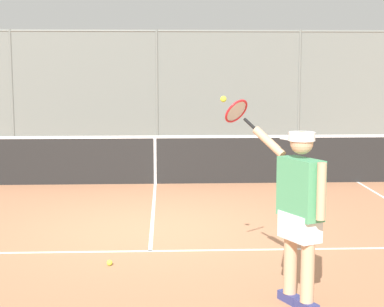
{
  "coord_description": "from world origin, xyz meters",
  "views": [
    {
      "loc": [
        -0.19,
        8.68,
        2.29
      ],
      "look_at": [
        -0.59,
        -0.31,
        1.05
      ],
      "focal_mm": 58.58,
      "sensor_mm": 36.0,
      "label": 1
    }
  ],
  "objects": [
    {
      "name": "ground_plane",
      "position": [
        0.0,
        0.0,
        0.0
      ],
      "size": [
        60.0,
        60.0,
        0.0
      ],
      "primitive_type": "plane",
      "color": "#B27551"
    },
    {
      "name": "court_line_markings",
      "position": [
        0.0,
        1.41,
        0.0
      ],
      "size": [
        8.2,
        8.42,
        0.01
      ],
      "color": "white",
      "rests_on": "ground"
    },
    {
      "name": "fence_backdrop",
      "position": [
        -0.0,
        -8.51,
        1.47
      ],
      "size": [
        18.11,
        1.37,
        3.27
      ],
      "color": "slate",
      "rests_on": "ground"
    },
    {
      "name": "tennis_net",
      "position": [
        0.0,
        -3.57,
        0.49
      ],
      "size": [
        10.54,
        0.09,
        1.07
      ],
      "color": "#2D2D2D",
      "rests_on": "ground"
    },
    {
      "name": "tennis_player",
      "position": [
        -1.46,
        2.93,
        1.0
      ],
      "size": [
        0.9,
        1.18,
        1.99
      ],
      "rotation": [
        0.0,
        0.0,
        -1.12
      ],
      "color": "navy",
      "rests_on": "ground"
    },
    {
      "name": "tennis_ball_near_baseline",
      "position": [
        0.46,
        1.6,
        0.03
      ],
      "size": [
        0.07,
        0.07,
        0.07
      ],
      "primitive_type": "sphere",
      "color": "#C1D138",
      "rests_on": "ground"
    }
  ]
}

